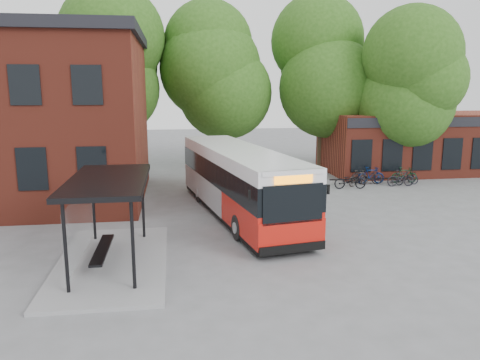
{
  "coord_description": "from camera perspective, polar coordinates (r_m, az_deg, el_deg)",
  "views": [
    {
      "loc": [
        -2.42,
        -16.03,
        5.68
      ],
      "look_at": [
        0.24,
        2.45,
        2.0
      ],
      "focal_mm": 35.0,
      "sensor_mm": 36.0,
      "label": 1
    }
  ],
  "objects": [
    {
      "name": "bicycle_4",
      "position": [
        29.18,
        15.17,
        0.48
      ],
      "size": [
        1.89,
        1.33,
        0.94
      ],
      "primitive_type": "imported",
      "rotation": [
        0.0,
        0.0,
        1.14
      ],
      "color": "black",
      "rests_on": "ground"
    },
    {
      "name": "city_bus",
      "position": [
        21.03,
        -0.19,
        -0.26
      ],
      "size": [
        4.55,
        12.22,
        3.04
      ],
      "primitive_type": null,
      "rotation": [
        0.0,
        0.0,
        0.17
      ],
      "color": "red",
      "rests_on": "ground"
    },
    {
      "name": "tree_1",
      "position": [
        33.21,
        -2.33,
        10.32
      ],
      "size": [
        7.92,
        7.92,
        10.4
      ],
      "primitive_type": null,
      "color": "#265015",
      "rests_on": "ground"
    },
    {
      "name": "bicycle_7",
      "position": [
        30.12,
        19.39,
        0.58
      ],
      "size": [
        1.64,
        0.61,
        0.96
      ],
      "primitive_type": "imported",
      "rotation": [
        0.0,
        0.0,
        1.47
      ],
      "color": "#0C311B",
      "rests_on": "ground"
    },
    {
      "name": "bike_rail",
      "position": [
        29.06,
        15.7,
        -0.16
      ],
      "size": [
        5.2,
        0.1,
        0.38
      ],
      "primitive_type": null,
      "color": "black",
      "rests_on": "ground"
    },
    {
      "name": "bicycle_2",
      "position": [
        27.45,
        13.27,
        -0.07
      ],
      "size": [
        1.87,
        0.79,
        0.95
      ],
      "primitive_type": "imported",
      "rotation": [
        0.0,
        0.0,
        1.48
      ],
      "color": "black",
      "rests_on": "ground"
    },
    {
      "name": "tree_0",
      "position": [
        32.23,
        -14.83,
        10.47
      ],
      "size": [
        7.92,
        7.92,
        11.0
      ],
      "primitive_type": null,
      "color": "#265015",
      "rests_on": "ground"
    },
    {
      "name": "shop_row",
      "position": [
        34.91,
        21.85,
        4.3
      ],
      "size": [
        14.0,
        6.2,
        4.0
      ],
      "primitive_type": null,
      "color": "maroon",
      "rests_on": "ground"
    },
    {
      "name": "bicycle_6",
      "position": [
        29.53,
        19.7,
        0.21
      ],
      "size": [
        1.61,
        0.76,
        0.81
      ],
      "primitive_type": "imported",
      "rotation": [
        0.0,
        0.0,
        1.72
      ],
      "color": "black",
      "rests_on": "ground"
    },
    {
      "name": "bicycle_1",
      "position": [
        28.34,
        14.26,
        0.25
      ],
      "size": [
        1.66,
        1.09,
        0.97
      ],
      "primitive_type": "imported",
      "rotation": [
        0.0,
        0.0,
        2.0
      ],
      "color": "#2A2624",
      "rests_on": "ground"
    },
    {
      "name": "ground",
      "position": [
        17.17,
        0.37,
        -8.16
      ],
      "size": [
        100.0,
        100.0,
        0.0
      ],
      "primitive_type": "plane",
      "color": "slate"
    },
    {
      "name": "bus_shelter",
      "position": [
        15.75,
        -15.54,
        -4.85
      ],
      "size": [
        3.6,
        7.0,
        2.9
      ],
      "primitive_type": null,
      "color": "black",
      "rests_on": "ground"
    },
    {
      "name": "bicycle_5",
      "position": [
        28.95,
        19.02,
        0.22
      ],
      "size": [
        1.66,
        0.52,
        0.99
      ],
      "primitive_type": "imported",
      "rotation": [
        0.0,
        0.0,
        1.53
      ],
      "color": "black",
      "rests_on": "ground"
    },
    {
      "name": "tree_3",
      "position": [
        32.0,
        20.85,
        8.58
      ],
      "size": [
        7.04,
        7.04,
        9.28
      ],
      "primitive_type": null,
      "color": "#265015",
      "rests_on": "ground"
    },
    {
      "name": "bicycle_3",
      "position": [
        29.16,
        15.64,
        0.55
      ],
      "size": [
        1.74,
        0.51,
        1.04
      ],
      "primitive_type": "imported",
      "rotation": [
        0.0,
        0.0,
        1.58
      ],
      "color": "#061D51",
      "rests_on": "ground"
    },
    {
      "name": "tree_2",
      "position": [
        33.68,
        10.0,
        10.68
      ],
      "size": [
        7.92,
        7.92,
        11.0
      ],
      "primitive_type": null,
      "color": "#265015",
      "rests_on": "ground"
    }
  ]
}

